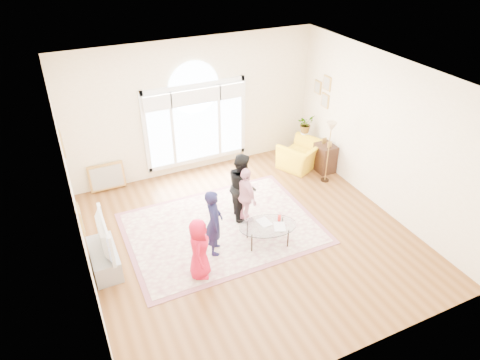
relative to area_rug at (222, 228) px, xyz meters
name	(u,v)px	position (x,y,z in m)	size (l,w,h in m)	color
ground	(251,236)	(0.41, -0.47, -0.01)	(6.00, 6.00, 0.00)	brown
room_shell	(198,111)	(0.42, 2.37, 1.56)	(6.00, 6.00, 6.00)	#F6E9C5
area_rug	(222,228)	(0.00, 0.00, 0.00)	(3.60, 2.60, 0.02)	beige
rug_border	(222,228)	(0.00, 0.00, 0.00)	(3.80, 2.80, 0.01)	#8A4E56
tv_console	(105,259)	(-2.34, -0.17, 0.20)	(0.45, 1.00, 0.42)	#989BA0
television	(100,236)	(-2.33, -0.17, 0.73)	(0.17, 1.10, 0.63)	black
coffee_table	(268,226)	(0.62, -0.77, 0.39)	(1.24, 0.95, 0.54)	silver
armchair	(301,155)	(2.77, 1.48, 0.32)	(1.01, 0.89, 0.66)	yellow
side_cabinet	(325,158)	(3.19, 1.08, 0.34)	(0.40, 0.50, 0.70)	black
floor_lamp	(331,132)	(2.95, 0.66, 1.27)	(0.27, 0.27, 1.51)	black
plant_pedestal	(304,144)	(3.11, 1.91, 0.34)	(0.20, 0.20, 0.70)	white
potted_plant	(305,124)	(3.11, 1.91, 0.92)	(0.41, 0.35, 0.45)	#33722D
leaning_picture	(109,189)	(-1.82, 2.43, -0.01)	(0.80, 0.05, 0.62)	tan
child_red	(199,249)	(-0.86, -1.05, 0.59)	(0.57, 0.37, 1.17)	red
child_navy	(214,222)	(-0.39, -0.58, 0.67)	(0.48, 0.32, 1.33)	#161537
child_black	(242,186)	(0.56, 0.24, 0.73)	(0.70, 0.55, 1.44)	black
child_pink	(246,196)	(0.53, 0.01, 0.63)	(0.73, 0.30, 1.24)	#FAAABF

